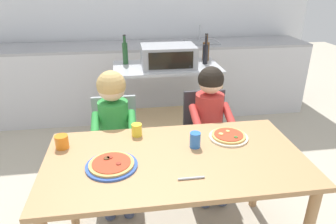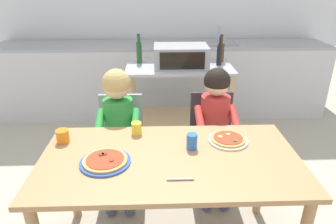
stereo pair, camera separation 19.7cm
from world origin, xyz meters
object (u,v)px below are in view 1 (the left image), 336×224
at_px(drinking_cup_orange, 62,142).
at_px(bottle_dark_olive_oil, 206,50).
at_px(pizza_plate_cream, 228,136).
at_px(drinking_cup_blue, 195,140).
at_px(child_in_green_shirt, 114,123).
at_px(bottle_brown_beer, 125,52).
at_px(child_in_red_shirt, 211,117).
at_px(bottle_tall_green_wine, 205,53).
at_px(drinking_cup_yellow, 137,130).
at_px(serving_spoon, 191,178).
at_px(kitchen_island_cart, 167,93).
at_px(toaster_oven, 168,56).
at_px(dining_chair_left, 116,141).
at_px(dining_chair_right, 206,133).
at_px(pizza_plate_blue_rimmed, 112,165).
at_px(dining_table, 175,170).

bearing_deg(drinking_cup_orange, bottle_dark_olive_oil, 48.15).
relative_size(pizza_plate_cream, drinking_cup_blue, 2.61).
bearing_deg(pizza_plate_cream, bottle_dark_olive_oil, 81.47).
distance_m(bottle_dark_olive_oil, child_in_green_shirt, 1.43).
height_order(bottle_brown_beer, child_in_red_shirt, bottle_brown_beer).
relative_size(bottle_tall_green_wine, child_in_green_shirt, 0.27).
distance_m(drinking_cup_yellow, serving_spoon, 0.57).
height_order(kitchen_island_cart, bottle_brown_beer, bottle_brown_beer).
relative_size(kitchen_island_cart, child_in_red_shirt, 1.00).
xyz_separation_m(toaster_oven, child_in_red_shirt, (0.21, -0.83, -0.28)).
bearing_deg(serving_spoon, drinking_cup_yellow, 116.20).
bearing_deg(bottle_tall_green_wine, toaster_oven, -172.25).
distance_m(kitchen_island_cart, dining_chair_left, 0.93).
relative_size(dining_chair_right, child_in_green_shirt, 0.77).
bearing_deg(child_in_green_shirt, toaster_oven, 58.30).
distance_m(bottle_dark_olive_oil, bottle_brown_beer, 0.83).
height_order(child_in_green_shirt, serving_spoon, child_in_green_shirt).
xyz_separation_m(bottle_tall_green_wine, bottle_brown_beer, (-0.79, 0.11, 0.01)).
bearing_deg(drinking_cup_orange, dining_chair_right, 25.67).
bearing_deg(bottle_tall_green_wine, dining_chair_left, -139.04).
bearing_deg(child_in_green_shirt, drinking_cup_blue, -42.78).
relative_size(dining_chair_left, serving_spoon, 5.79).
height_order(pizza_plate_cream, drinking_cup_yellow, drinking_cup_yellow).
xyz_separation_m(bottle_brown_beer, child_in_green_shirt, (-0.12, -1.01, -0.28)).
distance_m(dining_chair_left, serving_spoon, 1.01).
relative_size(kitchen_island_cart, drinking_cup_orange, 12.78).
height_order(pizza_plate_blue_rimmed, pizza_plate_cream, same).
distance_m(dining_table, drinking_cup_orange, 0.70).
height_order(bottle_tall_green_wine, dining_table, bottle_tall_green_wine).
distance_m(dining_chair_left, child_in_green_shirt, 0.24).
bearing_deg(kitchen_island_cart, child_in_green_shirt, -120.25).
height_order(pizza_plate_cream, drinking_cup_orange, drinking_cup_orange).
height_order(dining_chair_left, drinking_cup_blue, dining_chair_left).
bearing_deg(bottle_dark_olive_oil, kitchen_island_cart, -160.08).
height_order(drinking_cup_orange, drinking_cup_blue, drinking_cup_blue).
bearing_deg(dining_chair_left, drinking_cup_yellow, -67.69).
bearing_deg(bottle_dark_olive_oil, toaster_oven, -156.22).
bearing_deg(bottle_tall_green_wine, drinking_cup_yellow, -122.80).
bearing_deg(child_in_green_shirt, drinking_cup_yellow, -59.51).
relative_size(child_in_green_shirt, pizza_plate_blue_rimmed, 3.71).
height_order(bottle_tall_green_wine, dining_chair_right, bottle_tall_green_wine).
height_order(bottle_tall_green_wine, child_in_red_shirt, bottle_tall_green_wine).
bearing_deg(dining_table, dining_chair_left, 118.39).
bearing_deg(child_in_red_shirt, dining_chair_left, 172.95).
bearing_deg(child_in_red_shirt, bottle_brown_beer, 122.11).
height_order(dining_chair_left, pizza_plate_cream, dining_chair_left).
bearing_deg(bottle_brown_beer, drinking_cup_yellow, -88.19).
xyz_separation_m(bottle_tall_green_wine, drinking_cup_orange, (-1.21, -1.26, -0.20)).
bearing_deg(bottle_dark_olive_oil, drinking_cup_orange, -131.85).
bearing_deg(drinking_cup_orange, pizza_plate_cream, -1.63).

